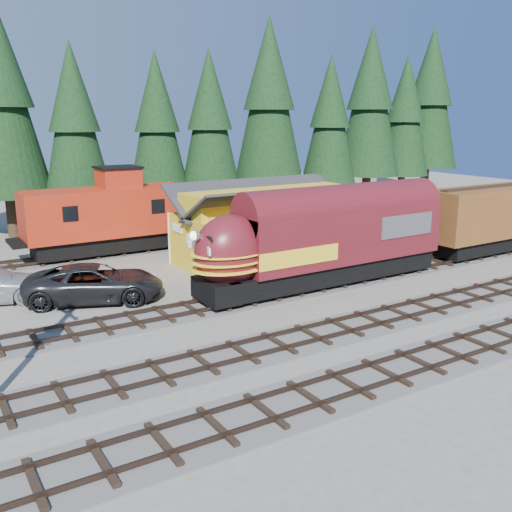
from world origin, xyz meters
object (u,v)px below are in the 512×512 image
boxcar (505,215)px  pickup_truck_a (95,283)px  depot (271,218)px  locomotive (318,243)px  caboose (106,216)px

boxcar → pickup_truck_a: size_ratio=1.99×
depot → boxcar: 17.05m
locomotive → boxcar: bearing=0.0°
locomotive → depot: bearing=80.2°
locomotive → pickup_truck_a: (-11.46, 4.19, -1.57)m
locomotive → caboose: caboose is taller
boxcar → pickup_truck_a: (-28.34, 4.19, -1.67)m
depot → caboose: 11.51m
boxcar → pickup_truck_a: 28.69m
pickup_truck_a → boxcar: bearing=-76.1°
caboose → pickup_truck_a: size_ratio=1.55×
boxcar → caboose: bearing=150.2°
depot → pickup_truck_a: (-12.58, -2.31, -1.98)m
locomotive → boxcar: size_ratio=1.14×
depot → locomotive: 6.61m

